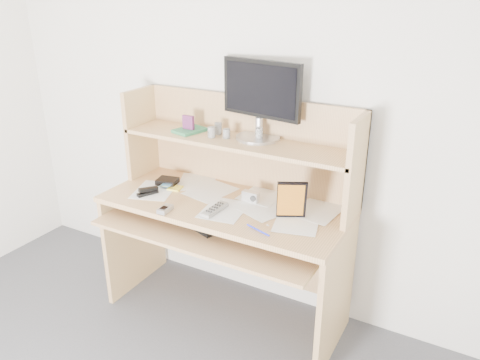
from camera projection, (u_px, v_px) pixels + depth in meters
The scene contains 19 objects.
back_wall at pixel (251, 104), 2.69m from camera, with size 3.60×0.04×2.50m, color silver.
desk at pixel (231, 206), 2.71m from camera, with size 1.40×0.70×1.30m.
paper_clutter at pixel (224, 202), 2.62m from camera, with size 1.32×0.54×0.01m, color white.
keyboard at pixel (193, 215), 2.67m from camera, with size 0.52×0.33×0.03m.
tv_remote at pixel (215, 209), 2.51m from camera, with size 0.05×0.19×0.02m, color gray.
flip_phone at pixel (165, 208), 2.52m from camera, with size 0.05×0.10×0.02m, color #AEAFB1.
stapler at pixel (147, 191), 2.72m from camera, with size 0.03×0.12×0.04m, color black.
wallet at pixel (167, 181), 2.86m from camera, with size 0.12×0.10×0.03m, color black.
sticky_note_pad at pixel (175, 188), 2.80m from camera, with size 0.08×0.08×0.01m, color #FFED43.
digital_camera at pixel (251, 196), 2.62m from camera, with size 0.10×0.04×0.06m, color silver.
game_case at pixel (292, 200), 2.39m from camera, with size 0.15×0.02×0.21m, color black.
blue_pen at pixel (258, 230), 2.31m from camera, with size 0.01×0.01×0.15m, color #1C27D3.
card_box at pixel (188, 124), 2.74m from camera, with size 0.07×0.02×0.10m, color #9A2B14.
shelf_book at pixel (190, 130), 2.76m from camera, with size 0.13×0.18×0.02m, color #327F47.
chip_stack_a at pixel (212, 132), 2.65m from camera, with size 0.04×0.04×0.06m, color black.
chip_stack_b at pixel (218, 128), 2.70m from camera, with size 0.04×0.04×0.07m, color white.
chip_stack_c at pixel (227, 134), 2.63m from camera, with size 0.04×0.04×0.05m, color black.
chip_stack_d at pixel (259, 134), 2.59m from camera, with size 0.04×0.04×0.07m, color silver.
monitor at pixel (261, 97), 2.56m from camera, with size 0.50×0.25×0.43m.
Camera 1 is at (1.23, -0.56, 1.87)m, focal length 35.00 mm.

